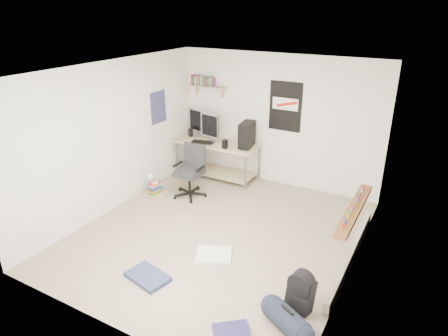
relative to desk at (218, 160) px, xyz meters
The scene contains 26 objects.
floor 2.24m from the desk, 59.72° to the right, with size 4.00×4.50×0.01m, color gray.
ceiling 3.08m from the desk, 59.72° to the right, with size 4.00×4.50×0.01m, color white.
back_wall 1.46m from the desk, 17.32° to the left, with size 4.00×0.01×2.50m, color silver.
left_wall 2.28m from the desk, 115.04° to the right, with size 0.01×4.50×2.50m, color silver.
right_wall 3.76m from the desk, 31.45° to the right, with size 0.01×4.50×2.50m, color silver.
desk is the anchor object (origin of this frame).
monitor_left 0.84m from the desk, behind, with size 0.42×0.10×0.46m, color #A4A4A9.
monitor_right 0.66m from the desk, 133.73° to the right, with size 0.43×0.11×0.47m, color #B1B2B6.
pc_tower 0.91m from the desk, ahead, with size 0.21×0.45×0.47m, color black.
keyboard 0.52m from the desk, 131.78° to the right, with size 0.42×0.15×0.02m, color black.
speaker_left 0.80m from the desk, behind, with size 0.08×0.08×0.16m, color black.
speaker_right 0.67m from the desk, 42.10° to the right, with size 0.08×0.08×0.17m, color black.
office_chair 1.04m from the desk, 89.99° to the right, with size 0.63×0.63×0.97m, color #252528.
wall_shelf 1.47m from the desk, 145.37° to the left, with size 0.80×0.22×0.24m, color tan.
poster_back_wall 1.76m from the desk, 14.31° to the left, with size 0.62×0.03×0.92m, color black.
poster_left_wall 1.60m from the desk, 140.92° to the right, with size 0.02×0.42×0.60m, color navy.
window 3.63m from the desk, 27.69° to the right, with size 0.10×1.50×1.26m, color brown.
baseboard_heater 3.48m from the desk, 27.65° to the right, with size 0.08×2.50×0.18m, color #B7B2A8.
backpack 3.99m from the desk, 46.03° to the right, with size 0.30×0.24×0.39m, color black.
duffel_bag 4.27m from the desk, 49.81° to the right, with size 0.26×0.26×0.52m, color black.
tshirt 2.84m from the desk, 61.06° to the right, with size 0.49×0.41×0.04m, color silver.
jeans_a 3.44m from the desk, 75.40° to the right, with size 0.56×0.36×0.06m, color navy.
jeans_b 4.28m from the desk, 57.94° to the right, with size 0.39×0.30×0.05m, color #24234F.
book_stack 1.43m from the desk, 116.84° to the right, with size 0.43×0.35×0.29m, color brown.
desk_lamp 1.42m from the desk, 115.75° to the right, with size 0.13×0.22×0.22m, color silver.
subwoofer 0.65m from the desk, behind, with size 0.22×0.22×0.25m, color black.
Camera 1 is at (2.68, -4.62, 3.33)m, focal length 32.00 mm.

